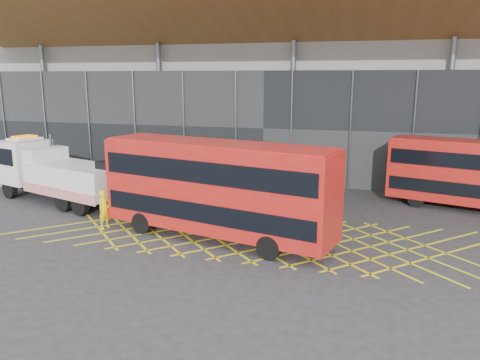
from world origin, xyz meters
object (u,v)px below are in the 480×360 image
(worker, at_px, (104,209))
(recovery_truck, at_px, (56,173))
(bus_towed, at_px, (216,186))
(bus_second, at_px, (480,173))

(worker, bearing_deg, recovery_truck, 71.22)
(bus_towed, height_order, worker, bus_towed)
(recovery_truck, height_order, bus_second, bus_second)
(worker, bearing_deg, bus_second, -50.85)
(worker, bearing_deg, bus_towed, -74.83)
(bus_second, distance_m, worker, 20.77)
(recovery_truck, xyz_separation_m, bus_towed, (11.60, -3.76, 0.74))
(recovery_truck, bearing_deg, worker, -15.95)
(bus_towed, relative_size, bus_second, 1.15)
(bus_towed, relative_size, worker, 5.91)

